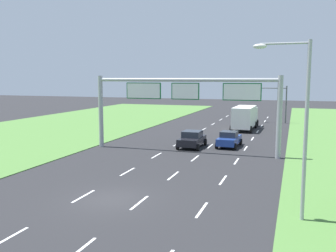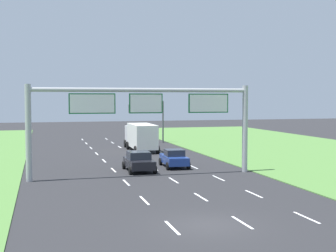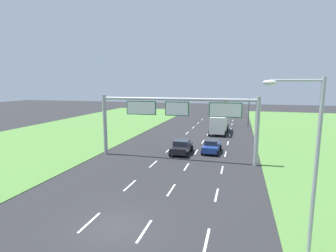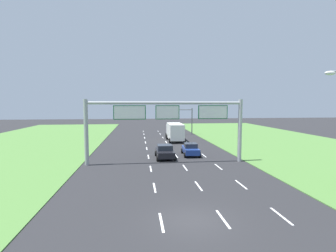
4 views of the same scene
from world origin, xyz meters
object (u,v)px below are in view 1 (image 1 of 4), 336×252
object	(u,v)px
car_near_red	(192,139)
box_truck	(245,117)
car_lead_silver	(229,139)
traffic_light_mast	(273,97)
street_lamp	(298,115)
sign_gantry	(185,98)

from	to	relation	value
car_near_red	box_truck	distance (m)	15.20
car_lead_silver	box_truck	size ratio (longest dim) A/B	0.47
car_near_red	traffic_light_mast	bearing A→B (deg)	75.27
traffic_light_mast	street_lamp	size ratio (longest dim) A/B	0.66
box_truck	car_lead_silver	bearing A→B (deg)	-88.39
sign_gantry	traffic_light_mast	xyz separation A→B (m)	(6.27, 26.03, -1.09)
car_lead_silver	traffic_light_mast	xyz separation A→B (m)	(2.84, 22.04, 3.09)
car_near_red	car_lead_silver	bearing A→B (deg)	22.53
box_truck	sign_gantry	distance (m)	18.02
car_lead_silver	sign_gantry	world-z (taller)	sign_gantry
traffic_light_mast	street_lamp	bearing A→B (deg)	-85.27
car_near_red	street_lamp	world-z (taller)	street_lamp
sign_gantry	box_truck	bearing A→B (deg)	79.25
box_truck	street_lamp	size ratio (longest dim) A/B	1.01
traffic_light_mast	street_lamp	distance (m)	40.36
sign_gantry	street_lamp	size ratio (longest dim) A/B	2.03
car_lead_silver	traffic_light_mast	size ratio (longest dim) A/B	0.73
street_lamp	box_truck	bearing A→B (deg)	101.27
street_lamp	car_lead_silver	bearing A→B (deg)	108.74
car_near_red	street_lamp	size ratio (longest dim) A/B	0.49
car_near_red	box_truck	world-z (taller)	box_truck
box_truck	traffic_light_mast	xyz separation A→B (m)	(2.97, 8.63, 2.18)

